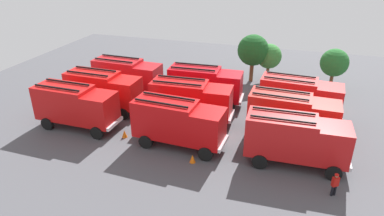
{
  "coord_description": "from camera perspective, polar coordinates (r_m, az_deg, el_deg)",
  "views": [
    {
      "loc": [
        8.23,
        -26.08,
        14.34
      ],
      "look_at": [
        0.0,
        0.0,
        1.4
      ],
      "focal_mm": 32.17,
      "sensor_mm": 36.0,
      "label": 1
    }
  ],
  "objects": [
    {
      "name": "tree_0",
      "position": [
        39.87,
        10.09,
        9.39
      ],
      "size": [
        3.51,
        3.51,
        5.44
      ],
      "color": "brown",
      "rests_on": "ground"
    },
    {
      "name": "tree_1",
      "position": [
        40.51,
        12.66,
        8.35
      ],
      "size": [
        2.81,
        2.81,
        4.36
      ],
      "color": "brown",
      "rests_on": "ground"
    },
    {
      "name": "fire_truck_3",
      "position": [
        33.34,
        -14.5,
        3.04
      ],
      "size": [
        7.25,
        2.87,
        3.88
      ],
      "rotation": [
        0.0,
        0.0,
        -0.02
      ],
      "color": "red",
      "rests_on": "ground"
    },
    {
      "name": "fire_truck_8",
      "position": [
        32.27,
        17.43,
        1.92
      ],
      "size": [
        7.33,
        3.08,
        3.88
      ],
      "rotation": [
        0.0,
        0.0,
        -0.06
      ],
      "color": "red",
      "rests_on": "ground"
    },
    {
      "name": "fire_truck_2",
      "position": [
        25.22,
        16.83,
        -4.78
      ],
      "size": [
        7.27,
        2.92,
        3.88
      ],
      "rotation": [
        0.0,
        0.0,
        0.03
      ],
      "color": "red",
      "rests_on": "ground"
    },
    {
      "name": "fire_truck_5",
      "position": [
        28.65,
        16.3,
        -0.95
      ],
      "size": [
        7.29,
        2.97,
        3.88
      ],
      "rotation": [
        0.0,
        0.0,
        -0.04
      ],
      "color": "red",
      "rests_on": "ground"
    },
    {
      "name": "fire_truck_4",
      "position": [
        30.14,
        -0.19,
        1.47
      ],
      "size": [
        7.31,
        3.03,
        3.88
      ],
      "rotation": [
        0.0,
        0.0,
        0.05
      ],
      "color": "red",
      "rests_on": "ground"
    },
    {
      "name": "firefighter_0",
      "position": [
        37.41,
        -3.64,
        4.32
      ],
      "size": [
        0.46,
        0.31,
        1.71
      ],
      "rotation": [
        0.0,
        0.0,
        1.75
      ],
      "color": "black",
      "rests_on": "ground"
    },
    {
      "name": "traffic_cone_1",
      "position": [
        25.28,
        0.08,
        -8.38
      ],
      "size": [
        0.44,
        0.44,
        0.63
      ],
      "primitive_type": "cone",
      "color": "#F2600C",
      "rests_on": "ground"
    },
    {
      "name": "firefighter_1",
      "position": [
        23.71,
        22.61,
        -11.53
      ],
      "size": [
        0.48,
        0.43,
        1.6
      ],
      "rotation": [
        0.0,
        0.0,
        2.16
      ],
      "color": "black",
      "rests_on": "ground"
    },
    {
      "name": "fire_truck_7",
      "position": [
        33.6,
        2.16,
        4.04
      ],
      "size": [
        7.3,
        3.01,
        3.88
      ],
      "rotation": [
        0.0,
        0.0,
        0.04
      ],
      "color": "red",
      "rests_on": "ground"
    },
    {
      "name": "traffic_cone_0",
      "position": [
        28.91,
        -11.12,
        -4.22
      ],
      "size": [
        0.44,
        0.44,
        0.63
      ],
      "primitive_type": "cone",
      "color": "#F2600C",
      "rests_on": "ground"
    },
    {
      "name": "fire_truck_6",
      "position": [
        36.59,
        -10.68,
        5.42
      ],
      "size": [
        7.28,
        2.96,
        3.88
      ],
      "rotation": [
        0.0,
        0.0,
        -0.04
      ],
      "color": "red",
      "rests_on": "ground"
    },
    {
      "name": "ground_plane",
      "position": [
        30.88,
        0.0,
        -2.35
      ],
      "size": [
        54.42,
        54.42,
        0.0
      ],
      "primitive_type": "plane",
      "color": "#4C4C51"
    },
    {
      "name": "tree_2",
      "position": [
        39.76,
        22.53,
        6.93
      ],
      "size": [
        2.96,
        2.96,
        4.58
      ],
      "color": "brown",
      "rests_on": "ground"
    },
    {
      "name": "fire_truck_0",
      "position": [
        30.72,
        -18.73,
        0.53
      ],
      "size": [
        7.26,
        2.89,
        3.88
      ],
      "rotation": [
        0.0,
        0.0,
        -0.02
      ],
      "color": "red",
      "rests_on": "ground"
    },
    {
      "name": "fire_truck_1",
      "position": [
        26.36,
        -2.32,
        -2.24
      ],
      "size": [
        7.32,
        3.07,
        3.88
      ],
      "rotation": [
        0.0,
        0.0,
        -0.05
      ],
      "color": "red",
      "rests_on": "ground"
    }
  ]
}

